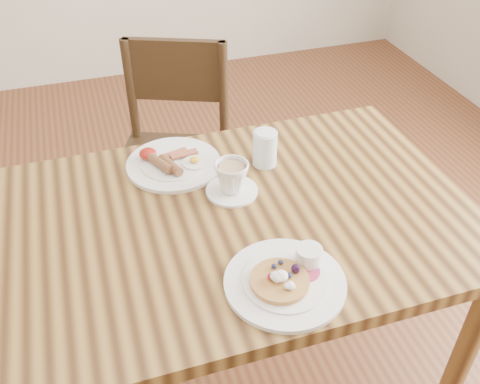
{
  "coord_description": "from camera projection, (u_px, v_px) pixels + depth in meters",
  "views": [
    {
      "loc": [
        -0.32,
        -0.99,
        1.64
      ],
      "look_at": [
        0.0,
        0.0,
        0.82
      ],
      "focal_mm": 40.0,
      "sensor_mm": 36.0,
      "label": 1
    }
  ],
  "objects": [
    {
      "name": "ground",
      "position": [
        240.0,
        380.0,
        1.83
      ],
      "size": [
        5.0,
        5.0,
        0.0
      ],
      "primitive_type": "plane",
      "color": "#5D2E1A",
      "rests_on": "ground"
    },
    {
      "name": "water_glass",
      "position": [
        265.0,
        148.0,
        1.51
      ],
      "size": [
        0.07,
        0.07,
        0.1
      ],
      "primitive_type": "cylinder",
      "color": "silver",
      "rests_on": "dining_table"
    },
    {
      "name": "teacup_saucer",
      "position": [
        232.0,
        179.0,
        1.41
      ],
      "size": [
        0.14,
        0.14,
        0.09
      ],
      "color": "white",
      "rests_on": "dining_table"
    },
    {
      "name": "breakfast_plate",
      "position": [
        172.0,
        163.0,
        1.52
      ],
      "size": [
        0.27,
        0.27,
        0.04
      ],
      "color": "white",
      "rests_on": "dining_table"
    },
    {
      "name": "chair_far",
      "position": [
        175.0,
        150.0,
        2.06
      ],
      "size": [
        0.55,
        0.55,
        0.88
      ],
      "rotation": [
        0.0,
        0.0,
        2.75
      ],
      "color": "#312011",
      "rests_on": "ground"
    },
    {
      "name": "pancake_plate",
      "position": [
        287.0,
        279.0,
        1.17
      ],
      "size": [
        0.27,
        0.27,
        0.06
      ],
      "color": "white",
      "rests_on": "dining_table"
    },
    {
      "name": "dining_table",
      "position": [
        240.0,
        242.0,
        1.43
      ],
      "size": [
        1.2,
        0.8,
        0.75
      ],
      "color": "olive",
      "rests_on": "ground"
    }
  ]
}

